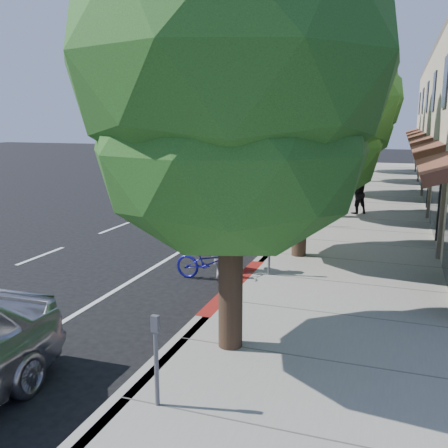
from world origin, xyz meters
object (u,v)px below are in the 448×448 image
at_px(street_tree_4, 359,103).
at_px(bicycle, 209,262).
at_px(street_tree_5, 365,112).
at_px(pedestrian, 357,194).
at_px(white_pickup, 298,182).
at_px(street_tree_3, 349,102).
at_px(cyclist, 221,238).
at_px(street_tree_0, 231,71).
at_px(street_tree_1, 303,103).
at_px(dark_suv_far, 330,169).
at_px(dark_sedan, 295,195).
at_px(silver_suv, 240,207).
at_px(street_tree_2, 333,96).

xyz_separation_m(street_tree_4, bicycle, (-1.73, -20.47, -4.35)).
xyz_separation_m(street_tree_5, pedestrian, (0.99, -17.03, -3.37)).
relative_size(white_pickup, pedestrian, 3.49).
relative_size(street_tree_3, cyclist, 4.05).
xyz_separation_m(street_tree_0, pedestrian, (0.99, 12.97, -3.62)).
distance_m(street_tree_3, white_pickup, 4.53).
height_order(street_tree_1, pedestrian, street_tree_1).
bearing_deg(street_tree_1, street_tree_5, 90.00).
bearing_deg(pedestrian, dark_suv_far, -112.92).
distance_m(dark_sedan, white_pickup, 3.43).
distance_m(street_tree_1, silver_suv, 5.82).
relative_size(street_tree_0, pedestrian, 4.67).
bearing_deg(dark_sedan, street_tree_3, 67.47).
bearing_deg(street_tree_1, street_tree_2, 90.00).
bearing_deg(silver_suv, dark_sedan, 67.79).
distance_m(street_tree_0, street_tree_5, 30.00).
bearing_deg(street_tree_2, dark_suv_far, 97.33).
xyz_separation_m(street_tree_5, cyclist, (-1.60, -25.99, -3.37)).
bearing_deg(street_tree_4, street_tree_3, -90.00).
xyz_separation_m(street_tree_4, dark_suv_far, (-1.55, 0.02, -3.96)).
bearing_deg(bicycle, street_tree_5, -2.08).
distance_m(street_tree_3, dark_sedan, 6.16).
height_order(bicycle, dark_suv_far, dark_suv_far).
distance_m(street_tree_0, pedestrian, 13.50).
bearing_deg(street_tree_3, street_tree_2, -90.00).
height_order(street_tree_3, pedestrian, street_tree_3).
distance_m(street_tree_5, silver_suv, 20.87).
relative_size(street_tree_1, silver_suv, 1.32).
relative_size(street_tree_0, bicycle, 4.37).
height_order(cyclist, dark_sedan, cyclist).
height_order(street_tree_5, pedestrian, street_tree_5).
bearing_deg(silver_suv, street_tree_4, 73.54).
bearing_deg(silver_suv, dark_suv_far, 79.58).
bearing_deg(dark_suv_far, cyclist, -83.69).
xyz_separation_m(street_tree_3, bicycle, (-1.73, -14.47, -4.22)).
distance_m(cyclist, dark_sedan, 9.60).
xyz_separation_m(street_tree_4, silver_suv, (-2.86, -14.36, -4.05)).
relative_size(street_tree_2, cyclist, 3.97).
height_order(street_tree_4, pedestrian, street_tree_4).
bearing_deg(pedestrian, street_tree_3, -114.70).
bearing_deg(cyclist, white_pickup, -16.32).
height_order(white_pickup, pedestrian, pedestrian).
relative_size(street_tree_0, dark_suv_far, 1.52).
relative_size(street_tree_5, dark_suv_far, 1.43).
bearing_deg(street_tree_3, dark_sedan, -110.52).
relative_size(street_tree_3, street_tree_5, 1.10).
bearing_deg(street_tree_3, street_tree_1, -90.00).
xyz_separation_m(bicycle, silver_suv, (-1.12, 6.10, 0.30)).
xyz_separation_m(silver_suv, dark_suv_far, (1.31, 14.38, 0.09)).
distance_m(street_tree_2, dark_sedan, 4.63).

